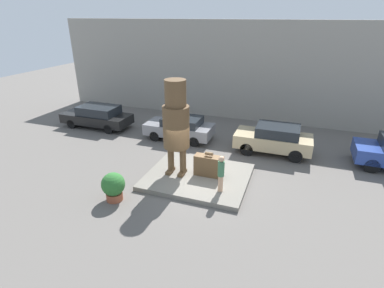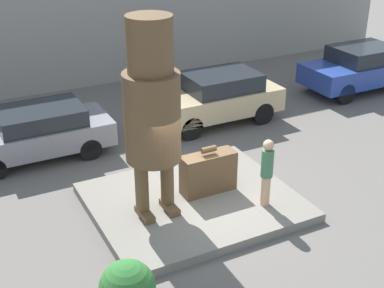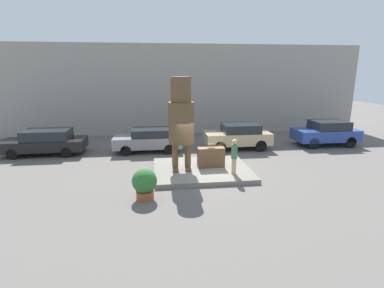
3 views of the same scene
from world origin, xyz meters
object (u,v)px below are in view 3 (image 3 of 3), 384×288
tourist (234,155)px  parked_car_black (45,142)px  statue_figure (181,117)px  parked_car_tan (238,136)px  parked_car_grey (148,139)px  parked_car_blue (326,132)px  planter_pot (145,183)px  giant_suitcase (211,157)px

tourist → parked_car_black: size_ratio=0.35×
statue_figure → parked_car_tan: 6.03m
parked_car_grey → parked_car_tan: size_ratio=1.00×
parked_car_blue → planter_pot: bearing=31.2°
parked_car_black → parked_car_grey: parked_car_black is taller
tourist → planter_pot: 4.38m
tourist → parked_car_black: bearing=151.9°
tourist → planter_pot: (-3.97, -1.79, -0.44)m
parked_car_blue → planter_pot: size_ratio=3.32×
parked_car_black → parked_car_grey: 5.95m
tourist → parked_car_blue: tourist is taller
planter_pot → parked_car_black: bearing=129.9°
parked_car_grey → planter_pot: parked_car_grey is taller
statue_figure → tourist: 2.97m
giant_suitcase → planter_pot: 4.26m
parked_car_grey → parked_car_black: bearing=-0.8°
giant_suitcase → planter_pot: bearing=-137.2°
parked_car_black → parked_car_grey: (5.95, -0.08, -0.02)m
parked_car_black → parked_car_blue: size_ratio=1.15×
statue_figure → giant_suitcase: size_ratio=3.32×
giant_suitcase → planter_pot: (-3.12, -2.89, -0.05)m
giant_suitcase → tourist: tourist is taller
giant_suitcase → parked_car_grey: size_ratio=0.32×
parked_car_blue → parked_car_tan: bearing=1.7°
tourist → parked_car_grey: (-3.90, 5.17, -0.34)m
giant_suitcase → parked_car_blue: parked_car_blue is taller
parked_car_black → tourist: bearing=151.9°
planter_pot → parked_car_blue: bearing=31.2°
giant_suitcase → parked_car_tan: (2.47, 3.93, 0.15)m
parked_car_tan → planter_pot: parked_car_tan is taller
giant_suitcase → parked_car_grey: bearing=126.9°
tourist → parked_car_tan: size_ratio=0.40×
tourist → parked_car_blue: 9.22m
parked_car_black → parked_car_blue: 17.44m
statue_figure → planter_pot: 3.77m
parked_car_black → parked_car_tan: 11.47m
statue_figure → planter_pot: statue_figure is taller
giant_suitcase → parked_car_tan: size_ratio=0.32×
statue_figure → giant_suitcase: bearing=9.1°
statue_figure → parked_car_tan: size_ratio=1.07×
parked_car_grey → planter_pot: 6.96m
planter_pot → parked_car_tan: bearing=50.7°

